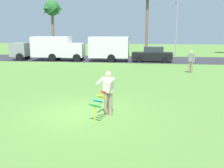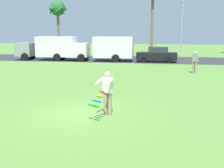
# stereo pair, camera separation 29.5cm
# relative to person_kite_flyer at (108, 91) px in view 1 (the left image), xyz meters

# --- Properties ---
(ground_plane) EXTENTS (120.00, 120.00, 0.00)m
(ground_plane) POSITION_rel_person_kite_flyer_xyz_m (-1.05, 0.10, -0.95)
(ground_plane) COLOR #568438
(road_strip) EXTENTS (120.00, 8.00, 0.01)m
(road_strip) POSITION_rel_person_kite_flyer_xyz_m (-1.05, 21.89, -0.95)
(road_strip) COLOR #2D2D33
(road_strip) RESTS_ON ground
(person_kite_flyer) EXTENTS (0.68, 0.75, 1.73)m
(person_kite_flyer) POSITION_rel_person_kite_flyer_xyz_m (0.00, 0.00, 0.00)
(person_kite_flyer) COLOR gray
(person_kite_flyer) RESTS_ON ground
(kite_held) EXTENTS (0.64, 0.73, 1.09)m
(kite_held) POSITION_rel_person_kite_flyer_xyz_m (-0.26, -0.78, -0.23)
(kite_held) COLOR red
(kite_held) RESTS_ON ground
(parked_truck_grey_van) EXTENTS (6.74, 2.21, 2.62)m
(parked_truck_grey_van) POSITION_rel_person_kite_flyer_xyz_m (-10.24, 19.49, 0.46)
(parked_truck_grey_van) COLOR gray
(parked_truck_grey_van) RESTS_ON ground
(parked_truck_white_box) EXTENTS (6.75, 2.23, 2.62)m
(parked_truck_white_box) POSITION_rel_person_kite_flyer_xyz_m (-3.80, 19.49, 0.46)
(parked_truck_white_box) COLOR silver
(parked_truck_white_box) RESTS_ON ground
(parked_car_black) EXTENTS (4.23, 1.90, 1.60)m
(parked_car_black) POSITION_rel_person_kite_flyer_xyz_m (1.68, 19.49, -0.18)
(parked_car_black) COLOR black
(parked_car_black) RESTS_ON ground
(palm_tree_left_near) EXTENTS (2.58, 2.71, 7.37)m
(palm_tree_left_near) POSITION_rel_person_kite_flyer_xyz_m (-12.05, 27.41, 5.08)
(palm_tree_left_near) COLOR brown
(palm_tree_left_near) RESTS_ON ground
(streetlight_pole) EXTENTS (0.24, 1.65, 7.00)m
(streetlight_pole) POSITION_rel_person_kite_flyer_xyz_m (4.63, 27.11, 3.05)
(streetlight_pole) COLOR #9E9EA3
(streetlight_pole) RESTS_ON ground
(person_walker_near) EXTENTS (0.48, 0.39, 1.73)m
(person_walker_near) POSITION_rel_person_kite_flyer_xyz_m (4.66, 11.89, -0.02)
(person_walker_near) COLOR gray
(person_walker_near) RESTS_ON ground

